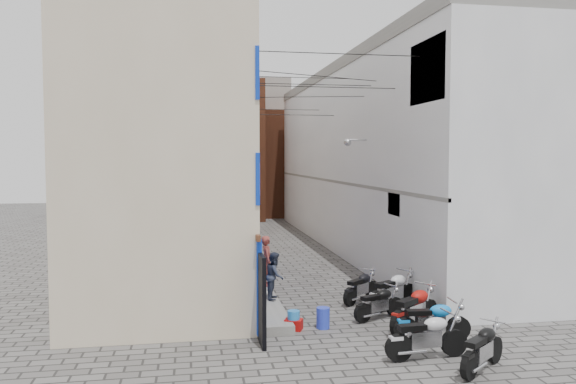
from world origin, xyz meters
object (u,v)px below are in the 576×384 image
motorcycle_g (361,285)px  red_crate (294,324)px  person_a (267,261)px  motorcycle_c (432,319)px  motorcycle_e (379,302)px  motorcycle_f (393,289)px  water_jug_far (323,318)px  motorcycle_b (427,334)px  motorcycle_a (483,346)px  motorcycle_d (415,307)px  water_jug_near (294,320)px  person_b (275,275)px

motorcycle_g → red_crate: motorcycle_g is taller
motorcycle_g → person_a: size_ratio=1.09×
motorcycle_c → motorcycle_g: size_ratio=1.06×
motorcycle_e → motorcycle_f: (0.77, 0.95, 0.11)m
motorcycle_e → water_jug_far: size_ratio=3.15×
motorcycle_e → water_jug_far: (-1.73, -0.52, -0.23)m
motorcycle_b → motorcycle_c: motorcycle_b is taller
motorcycle_a → motorcycle_d: bearing=148.5°
motorcycle_b → person_a: bearing=-162.4°
motorcycle_d → motorcycle_g: 3.06m
person_a → water_jug_near: person_a is taller
motorcycle_e → person_a: (-2.68, 3.58, 0.58)m
motorcycle_d → water_jug_near: size_ratio=4.26×
motorcycle_c → motorcycle_d: (-0.08, 0.91, 0.07)m
motorcycle_b → red_crate: 3.70m
motorcycle_e → motorcycle_f: bearing=117.6°
motorcycle_b → motorcycle_g: 5.05m
motorcycle_c → water_jug_far: motorcycle_c is taller
motorcycle_c → motorcycle_d: motorcycle_d is taller
motorcycle_b → motorcycle_e: size_ratio=1.14×
motorcycle_g → person_b: 2.78m
person_a → red_crate: 4.21m
person_b → person_a: bearing=14.8°
motorcycle_b → water_jug_near: (-2.56, 2.63, -0.32)m
motorcycle_c → water_jug_near: (-3.20, 1.50, -0.31)m
motorcycle_c → water_jug_far: 2.85m
motorcycle_e → motorcycle_g: motorcycle_g is taller
motorcycle_b → person_b: bearing=-155.7°
motorcycle_g → motorcycle_f: bearing=-4.3°
motorcycle_e → motorcycle_g: bearing=154.6°
motorcycle_a → motorcycle_g: motorcycle_a is taller
person_b → water_jug_near: 2.43m
motorcycle_a → water_jug_far: 4.39m
motorcycle_f → water_jug_far: motorcycle_f is taller
motorcycle_d → red_crate: size_ratio=4.83×
motorcycle_g → person_b: size_ratio=1.28×
person_b → red_crate: (0.15, -2.32, -0.82)m
person_b → motorcycle_a: bearing=-133.6°
red_crate → water_jug_near: bearing=0.0°
person_a → water_jug_far: person_a is taller
motorcycle_a → red_crate: (-3.43, 3.50, -0.40)m
water_jug_near → red_crate: bearing=0.0°
motorcycle_f → red_crate: motorcycle_f is taller
motorcycle_e → motorcycle_f: size_ratio=0.82×
motorcycle_d → water_jug_near: motorcycle_d is taller
person_a → person_b: person_a is taller
water_jug_far → person_b: bearing=112.1°
motorcycle_a → motorcycle_d: size_ratio=0.86×
motorcycle_b → water_jug_far: size_ratio=3.60×
motorcycle_e → water_jug_near: bearing=-101.7°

